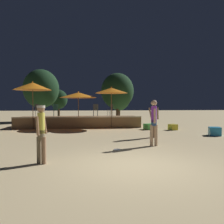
# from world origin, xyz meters

# --- Properties ---
(ground_plane) EXTENTS (120.00, 120.00, 0.00)m
(ground_plane) POSITION_xyz_m (0.00, 0.00, 0.00)
(ground_plane) COLOR #D1B784
(wooden_deck) EXTENTS (9.17, 2.77, 0.86)m
(wooden_deck) POSITION_xyz_m (-1.88, 11.17, 0.39)
(wooden_deck) COLOR olive
(wooden_deck) RESTS_ON ground
(patio_umbrella_0) EXTENTS (2.36, 2.36, 3.01)m
(patio_umbrella_0) POSITION_xyz_m (0.48, 9.77, 2.74)
(patio_umbrella_0) COLOR brown
(patio_umbrella_0) RESTS_ON ground
(patio_umbrella_1) EXTENTS (2.69, 2.69, 2.69)m
(patio_umbrella_1) POSITION_xyz_m (-1.90, 10.19, 2.41)
(patio_umbrella_1) COLOR brown
(patio_umbrella_1) RESTS_ON ground
(patio_umbrella_2) EXTENTS (2.57, 2.57, 3.33)m
(patio_umbrella_2) POSITION_xyz_m (-5.02, 9.76, 2.99)
(patio_umbrella_2) COLOR brown
(patio_umbrella_2) RESTS_ON ground
(cube_seat_0) EXTENTS (0.78, 0.78, 0.39)m
(cube_seat_0) POSITION_xyz_m (3.00, 8.68, 0.19)
(cube_seat_0) COLOR #4CC651
(cube_seat_0) RESTS_ON ground
(cube_seat_1) EXTENTS (0.60, 0.60, 0.39)m
(cube_seat_1) POSITION_xyz_m (4.48, 8.17, 0.19)
(cube_seat_1) COLOR yellow
(cube_seat_1) RESTS_ON ground
(cube_seat_2) EXTENTS (0.74, 0.74, 0.46)m
(cube_seat_2) POSITION_xyz_m (5.74, 5.36, 0.23)
(cube_seat_2) COLOR #2D9EDB
(cube_seat_2) RESTS_ON ground
(person_0) EXTENTS (0.31, 0.52, 1.89)m
(person_0) POSITION_xyz_m (1.42, 2.79, 1.07)
(person_0) COLOR tan
(person_0) RESTS_ON ground
(person_2) EXTENTS (0.29, 0.47, 1.69)m
(person_2) POSITION_xyz_m (-2.65, 0.52, 0.94)
(person_2) COLOR #997051
(person_2) RESTS_ON ground
(person_3) EXTENTS (0.52, 0.31, 1.90)m
(person_3) POSITION_xyz_m (2.15, 5.04, 1.11)
(person_3) COLOR #997051
(person_3) RESTS_ON ground
(bistro_chair_0) EXTENTS (0.45, 0.45, 0.90)m
(bistro_chair_0) POSITION_xyz_m (-5.01, 11.20, 1.40)
(bistro_chair_0) COLOR #2D3338
(bistro_chair_0) RESTS_ON wooden_deck
(bistro_chair_1) EXTENTS (0.45, 0.45, 0.90)m
(bistro_chair_1) POSITION_xyz_m (0.60, 11.09, 1.40)
(bistro_chair_1) COLOR #2D3338
(bistro_chair_1) RESTS_ON wooden_deck
(bistro_chair_2) EXTENTS (0.40, 0.40, 0.90)m
(bistro_chair_2) POSITION_xyz_m (-3.56, 10.48, 1.40)
(bistro_chair_2) COLOR #1E4C47
(bistro_chair_2) RESTS_ON wooden_deck
(bistro_chair_3) EXTENTS (0.40, 0.40, 0.90)m
(bistro_chair_3) POSITION_xyz_m (-0.64, 10.35, 1.40)
(bistro_chair_3) COLOR #2D3338
(bistro_chair_3) RESTS_ON wooden_deck
(frisbee_disc) EXTENTS (0.25, 0.25, 0.03)m
(frisbee_disc) POSITION_xyz_m (-0.22, 2.14, 0.02)
(frisbee_disc) COLOR white
(frisbee_disc) RESTS_ON ground
(background_tree_0) EXTENTS (2.51, 2.51, 3.79)m
(background_tree_0) POSITION_xyz_m (2.51, 19.37, 2.40)
(background_tree_0) COLOR #3D2B1C
(background_tree_0) RESTS_ON ground
(background_tree_1) EXTENTS (3.31, 3.31, 4.93)m
(background_tree_1) POSITION_xyz_m (1.85, 16.13, 3.10)
(background_tree_1) COLOR #3D2B1C
(background_tree_1) RESTS_ON ground
(background_tree_2) EXTENTS (2.13, 2.13, 3.55)m
(background_tree_2) POSITION_xyz_m (-4.63, 21.17, 2.36)
(background_tree_2) COLOR #3D2B1C
(background_tree_2) RESTS_ON ground
(background_tree_3) EXTENTS (3.58, 3.58, 5.32)m
(background_tree_3) POSITION_xyz_m (-5.89, 17.14, 3.34)
(background_tree_3) COLOR #3D2B1C
(background_tree_3) RESTS_ON ground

